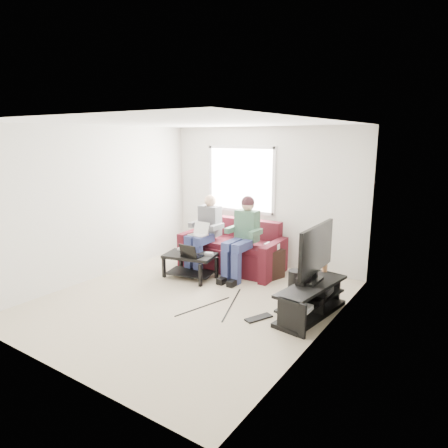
# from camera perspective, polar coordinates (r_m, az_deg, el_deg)

# --- Properties ---
(floor) EXTENTS (4.50, 4.50, 0.00)m
(floor) POSITION_cam_1_polar(r_m,az_deg,el_deg) (6.16, -4.70, -10.75)
(floor) COLOR #C5B399
(floor) RESTS_ON ground
(ceiling) EXTENTS (4.50, 4.50, 0.00)m
(ceiling) POSITION_cam_1_polar(r_m,az_deg,el_deg) (5.67, -5.17, 14.21)
(ceiling) COLOR white
(ceiling) RESTS_ON wall_back
(wall_back) EXTENTS (4.50, 0.00, 4.50)m
(wall_back) POSITION_cam_1_polar(r_m,az_deg,el_deg) (7.63, 5.68, 3.92)
(wall_back) COLOR silver
(wall_back) RESTS_ON floor
(wall_front) EXTENTS (4.50, 0.00, 4.50)m
(wall_front) POSITION_cam_1_polar(r_m,az_deg,el_deg) (4.30, -23.97, -3.73)
(wall_front) COLOR silver
(wall_front) RESTS_ON floor
(wall_left) EXTENTS (0.00, 4.50, 4.50)m
(wall_left) POSITION_cam_1_polar(r_m,az_deg,el_deg) (7.18, -17.53, 2.86)
(wall_left) COLOR silver
(wall_left) RESTS_ON floor
(wall_right) EXTENTS (0.00, 4.50, 4.50)m
(wall_right) POSITION_cam_1_polar(r_m,az_deg,el_deg) (4.81, 14.06, -1.39)
(wall_right) COLOR silver
(wall_right) RESTS_ON floor
(window) EXTENTS (1.48, 0.04, 1.28)m
(window) POSITION_cam_1_polar(r_m,az_deg,el_deg) (7.83, 2.41, 6.39)
(window) COLOR white
(window) RESTS_ON wall_back
(sofa) EXTENTS (1.93, 0.98, 0.89)m
(sofa) POSITION_cam_1_polar(r_m,az_deg,el_deg) (7.47, 1.31, -3.84)
(sofa) COLOR #47111B
(sofa) RESTS_ON floor
(person_left) EXTENTS (0.40, 0.71, 1.37)m
(person_left) POSITION_cam_1_polar(r_m,az_deg,el_deg) (7.31, -2.76, -0.75)
(person_left) COLOR navy
(person_left) RESTS_ON sofa
(person_right) EXTENTS (0.40, 0.71, 1.42)m
(person_right) POSITION_cam_1_polar(r_m,az_deg,el_deg) (6.88, 2.71, -1.07)
(person_right) COLOR navy
(person_right) RESTS_ON sofa
(laptop_silver) EXTENTS (0.33, 0.23, 0.24)m
(laptop_silver) POSITION_cam_1_polar(r_m,az_deg,el_deg) (7.17, -3.65, -1.16)
(laptop_silver) COLOR silver
(laptop_silver) RESTS_ON person_left
(coffee_table) EXTENTS (0.96, 0.71, 0.43)m
(coffee_table) POSITION_cam_1_polar(r_m,az_deg,el_deg) (6.97, -4.89, -5.21)
(coffee_table) COLOR black
(coffee_table) RESTS_ON floor
(laptop_black) EXTENTS (0.40, 0.34, 0.24)m
(laptop_black) POSITION_cam_1_polar(r_m,az_deg,el_deg) (6.77, -4.55, -3.66)
(laptop_black) COLOR black
(laptop_black) RESTS_ON coffee_table
(controller_a) EXTENTS (0.15, 0.11, 0.04)m
(controller_a) POSITION_cam_1_polar(r_m,az_deg,el_deg) (7.19, -6.06, -3.57)
(controller_a) COLOR silver
(controller_a) RESTS_ON coffee_table
(controller_b) EXTENTS (0.15, 0.11, 0.04)m
(controller_b) POSITION_cam_1_polar(r_m,az_deg,el_deg) (7.12, -4.64, -3.68)
(controller_b) COLOR black
(controller_b) RESTS_ON coffee_table
(controller_c) EXTENTS (0.16, 0.13, 0.04)m
(controller_c) POSITION_cam_1_polar(r_m,az_deg,el_deg) (6.87, -2.16, -4.26)
(controller_c) COLOR gray
(controller_c) RESTS_ON coffee_table
(tv_stand) EXTENTS (0.58, 1.39, 0.45)m
(tv_stand) POSITION_cam_1_polar(r_m,az_deg,el_deg) (5.70, 12.33, -10.79)
(tv_stand) COLOR black
(tv_stand) RESTS_ON floor
(tv) EXTENTS (0.12, 1.10, 0.81)m
(tv) POSITION_cam_1_polar(r_m,az_deg,el_deg) (5.56, 13.02, -3.72)
(tv) COLOR black
(tv) RESTS_ON tv_stand
(soundbar) EXTENTS (0.12, 0.50, 0.10)m
(soundbar) POSITION_cam_1_polar(r_m,az_deg,el_deg) (5.72, 11.71, -7.50)
(soundbar) COLOR black
(soundbar) RESTS_ON tv_stand
(drink_cup) EXTENTS (0.08, 0.08, 0.12)m
(drink_cup) POSITION_cam_1_polar(r_m,az_deg,el_deg) (6.16, 14.20, -6.06)
(drink_cup) COLOR #9C6943
(drink_cup) RESTS_ON tv_stand
(console_white) EXTENTS (0.30, 0.22, 0.06)m
(console_white) POSITION_cam_1_polar(r_m,az_deg,el_deg) (5.33, 10.75, -11.60)
(console_white) COLOR silver
(console_white) RESTS_ON tv_stand
(console_grey) EXTENTS (0.34, 0.26, 0.08)m
(console_grey) POSITION_cam_1_polar(r_m,az_deg,el_deg) (5.93, 13.45, -9.09)
(console_grey) COLOR gray
(console_grey) RESTS_ON tv_stand
(console_black) EXTENTS (0.38, 0.30, 0.07)m
(console_black) POSITION_cam_1_polar(r_m,az_deg,el_deg) (5.63, 12.17, -10.28)
(console_black) COLOR black
(console_black) RESTS_ON tv_stand
(subwoofer) EXTENTS (0.23, 0.23, 0.53)m
(subwoofer) POSITION_cam_1_polar(r_m,az_deg,el_deg) (5.95, 10.23, -8.98)
(subwoofer) COLOR black
(subwoofer) RESTS_ON floor
(keyboard_floor) EXTENTS (0.28, 0.42, 0.02)m
(keyboard_floor) POSITION_cam_1_polar(r_m,az_deg,el_deg) (5.57, 4.97, -13.22)
(keyboard_floor) COLOR black
(keyboard_floor) RESTS_ON floor
(end_table) EXTENTS (0.34, 0.34, 0.61)m
(end_table) POSITION_cam_1_polar(r_m,az_deg,el_deg) (7.04, 6.78, -5.43)
(end_table) COLOR black
(end_table) RESTS_ON floor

